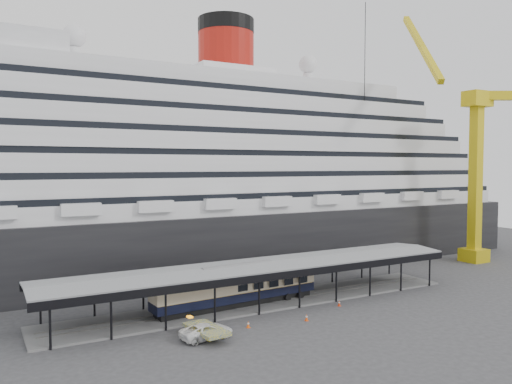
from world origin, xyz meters
TOP-DOWN VIEW (x-y plane):
  - ground at (0.00, 0.00)m, footprint 200.00×200.00m
  - cruise_ship at (0.05, 32.00)m, footprint 130.00×30.00m
  - platform_canopy at (0.00, 5.00)m, footprint 56.00×9.18m
  - crane_yellow at (47.06, 10.54)m, footprint 23.83×18.78m
  - port_truck at (-11.66, -3.54)m, footprint 5.81×3.12m
  - pullman_carriage at (-3.67, 5.00)m, footprint 22.47×4.30m
  - traffic_cone_left at (-6.31, -2.65)m, footprint 0.47×0.47m
  - traffic_cone_mid at (0.66, -3.78)m, footprint 0.43×0.43m
  - traffic_cone_right at (7.72, -0.88)m, footprint 0.41×0.41m

SIDE VIEW (x-z plane):
  - ground at x=0.00m, z-range 0.00..0.00m
  - traffic_cone_right at x=7.72m, z-range 0.00..0.75m
  - traffic_cone_left at x=-6.31m, z-range 0.00..0.76m
  - traffic_cone_mid at x=0.66m, z-range 0.00..0.78m
  - port_truck at x=-11.66m, z-range 0.00..1.55m
  - platform_canopy at x=0.00m, z-range -0.29..5.01m
  - pullman_carriage at x=-3.67m, z-range -8.30..13.62m
  - cruise_ship at x=0.05m, z-range -3.60..40.30m
  - crane_yellow at x=47.06m, z-range -3.84..43.76m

